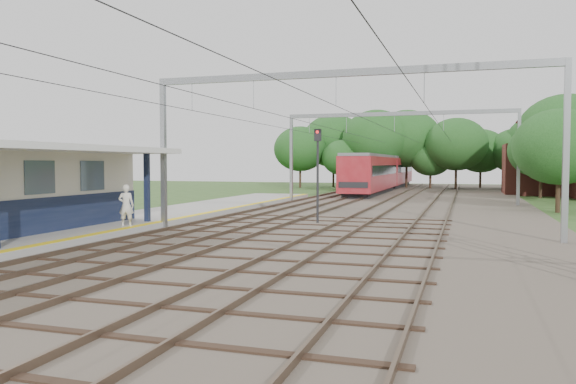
% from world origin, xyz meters
% --- Properties ---
extents(ballast_bed, '(18.00, 90.00, 0.10)m').
position_xyz_m(ballast_bed, '(4.00, 30.00, 0.05)').
color(ballast_bed, '#473D33').
rests_on(ballast_bed, ground).
extents(platform, '(5.00, 52.00, 0.35)m').
position_xyz_m(platform, '(-7.50, 14.00, 0.17)').
color(platform, gray).
rests_on(platform, ground).
extents(yellow_stripe, '(0.45, 52.00, 0.01)m').
position_xyz_m(yellow_stripe, '(-5.25, 14.00, 0.35)').
color(yellow_stripe, yellow).
rests_on(yellow_stripe, platform).
extents(rail_tracks, '(11.80, 88.00, 0.15)m').
position_xyz_m(rail_tracks, '(1.50, 30.00, 0.18)').
color(rail_tracks, brown).
rests_on(rail_tracks, ballast_bed).
extents(catenary_system, '(17.22, 88.00, 7.00)m').
position_xyz_m(catenary_system, '(3.39, 25.28, 5.51)').
color(catenary_system, gray).
rests_on(catenary_system, ground).
extents(tree_band, '(31.72, 30.88, 8.82)m').
position_xyz_m(tree_band, '(3.84, 57.12, 4.92)').
color(tree_band, '#382619').
rests_on(tree_band, ground).
extents(house_far, '(8.00, 6.12, 8.66)m').
position_xyz_m(house_far, '(16.00, 52.00, 3.23)').
color(house_far, brown).
rests_on(house_far, ground).
extents(person, '(0.77, 0.61, 1.83)m').
position_xyz_m(person, '(-5.60, 12.83, 1.27)').
color(person, silver).
rests_on(person, platform).
extents(train, '(2.95, 36.71, 3.87)m').
position_xyz_m(train, '(-0.50, 56.22, 2.16)').
color(train, black).
rests_on(train, ballast_bed).
extents(signal_post, '(0.33, 0.28, 4.81)m').
position_xyz_m(signal_post, '(1.35, 19.08, 3.14)').
color(signal_post, black).
rests_on(signal_post, ground).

